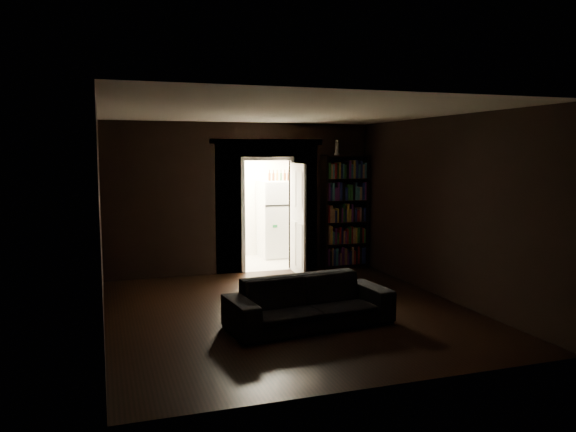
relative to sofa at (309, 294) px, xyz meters
name	(u,v)px	position (x,y,z in m)	size (l,w,h in m)	color
ground	(289,311)	(-0.04, 0.71, -0.41)	(5.50, 5.50, 0.00)	black
room_walls	(267,189)	(-0.05, 1.78, 1.27)	(5.02, 5.61, 2.84)	black
kitchen_alcove	(253,203)	(0.46, 4.58, 0.80)	(2.20, 1.80, 2.60)	#B1AC9A
sofa	(309,294)	(0.00, 0.00, 0.00)	(2.14, 0.93, 0.82)	black
bookshelf	(345,212)	(1.96, 3.26, 0.69)	(0.90, 0.32, 2.20)	black
refrigerator	(277,219)	(1.06, 4.79, 0.41)	(0.74, 0.68, 1.65)	white
door	(298,219)	(0.91, 3.02, 0.61)	(0.85, 0.05, 2.05)	white
figurine	(337,147)	(1.75, 3.19, 1.93)	(0.10, 0.10, 0.29)	white
bottles	(281,175)	(1.16, 4.81, 1.36)	(0.58, 0.07, 0.24)	black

